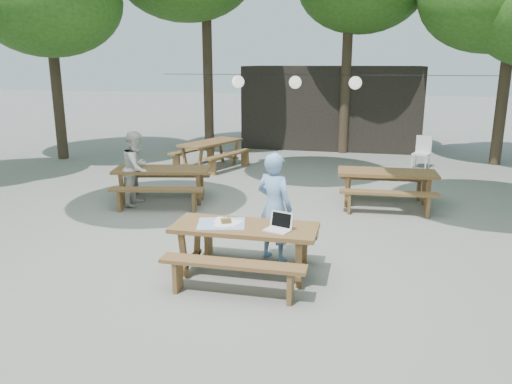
{
  "coord_description": "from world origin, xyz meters",
  "views": [
    {
      "loc": [
        1.83,
        -7.7,
        2.93
      ],
      "look_at": [
        0.23,
        -0.67,
        1.05
      ],
      "focal_mm": 35.0,
      "sensor_mm": 36.0,
      "label": 1
    }
  ],
  "objects_px": {
    "picnic_table_nw": "(163,185)",
    "plastic_chair": "(421,159)",
    "main_picnic_table": "(245,250)",
    "second_person": "(137,168)",
    "woman": "(274,207)"
  },
  "relations": [
    {
      "from": "main_picnic_table",
      "to": "plastic_chair",
      "type": "height_order",
      "value": "plastic_chair"
    },
    {
      "from": "woman",
      "to": "second_person",
      "type": "bearing_deg",
      "value": -9.88
    },
    {
      "from": "main_picnic_table",
      "to": "woman",
      "type": "xyz_separation_m",
      "value": [
        0.28,
        0.72,
        0.44
      ]
    },
    {
      "from": "picnic_table_nw",
      "to": "main_picnic_table",
      "type": "bearing_deg",
      "value": -63.77
    },
    {
      "from": "main_picnic_table",
      "to": "second_person",
      "type": "xyz_separation_m",
      "value": [
        -3.11,
        3.08,
        0.39
      ]
    },
    {
      "from": "second_person",
      "to": "plastic_chair",
      "type": "relative_size",
      "value": 1.73
    },
    {
      "from": "plastic_chair",
      "to": "woman",
      "type": "bearing_deg",
      "value": -90.27
    },
    {
      "from": "plastic_chair",
      "to": "picnic_table_nw",
      "type": "bearing_deg",
      "value": -118.8
    },
    {
      "from": "picnic_table_nw",
      "to": "woman",
      "type": "relative_size",
      "value": 1.32
    },
    {
      "from": "picnic_table_nw",
      "to": "second_person",
      "type": "bearing_deg",
      "value": -164.24
    },
    {
      "from": "picnic_table_nw",
      "to": "woman",
      "type": "distance_m",
      "value": 3.94
    },
    {
      "from": "main_picnic_table",
      "to": "picnic_table_nw",
      "type": "relative_size",
      "value": 0.91
    },
    {
      "from": "second_person",
      "to": "main_picnic_table",
      "type": "bearing_deg",
      "value": -137.16
    },
    {
      "from": "woman",
      "to": "plastic_chair",
      "type": "distance_m",
      "value": 8.15
    },
    {
      "from": "picnic_table_nw",
      "to": "plastic_chair",
      "type": "height_order",
      "value": "plastic_chair"
    }
  ]
}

